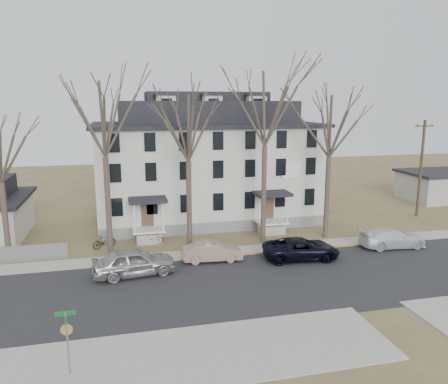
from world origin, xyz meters
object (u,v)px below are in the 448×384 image
object	(u,v)px
car_white	(392,238)
utility_pole_far	(421,167)
boarding_house	(207,164)
tree_mid_right	(331,122)
tree_far_left	(103,114)
car_silver	(134,262)
car_tan	(212,252)
tree_center	(265,103)
car_navy	(301,249)
tree_mid_left	(188,123)
bicycle_left	(152,239)
street_sign	(67,334)
bicycle_right	(104,242)

from	to	relation	value
car_white	utility_pole_far	bearing A→B (deg)	-41.69
boarding_house	car_white	world-z (taller)	boarding_house
tree_mid_right	tree_far_left	bearing A→B (deg)	180.00
car_silver	car_tan	world-z (taller)	car_silver
tree_center	car_tan	distance (m)	11.98
tree_center	tree_mid_right	xyz separation A→B (m)	(5.50, 0.00, -1.48)
utility_pole_far	car_tan	size ratio (longest dim) A/B	2.24
car_navy	car_white	world-z (taller)	car_navy
tree_mid_right	utility_pole_far	xyz separation A→B (m)	(12.00, 4.20, -4.70)
tree_mid_left	car_white	size ratio (longest dim) A/B	2.48
tree_mid_left	tree_far_left	bearing A→B (deg)	180.00
tree_mid_right	utility_pole_far	world-z (taller)	tree_mid_right
car_silver	car_white	world-z (taller)	car_silver
boarding_house	bicycle_left	size ratio (longest dim) A/B	11.49
car_white	street_sign	bearing A→B (deg)	120.67
car_silver	car_navy	bearing A→B (deg)	-96.60
bicycle_left	car_tan	bearing A→B (deg)	-135.59
boarding_house	tree_mid_right	world-z (taller)	tree_mid_right
tree_far_left	utility_pole_far	size ratio (longest dim) A/B	1.44
tree_mid_right	bicycle_right	distance (m)	20.17
tree_mid_left	bicycle_left	size ratio (longest dim) A/B	7.04
car_tan	car_white	distance (m)	14.26
car_white	bicycle_left	world-z (taller)	car_white
tree_mid_left	utility_pole_far	bearing A→B (deg)	10.13
car_navy	bicycle_left	xyz separation A→B (m)	(-10.23, 5.88, -0.29)
car_navy	tree_mid_right	bearing A→B (deg)	-37.31
boarding_house	car_white	distance (m)	17.73
car_silver	bicycle_right	xyz separation A→B (m)	(-2.06, 5.95, -0.35)
tree_mid_left	bicycle_left	distance (m)	9.66
tree_mid_right	tree_center	bearing A→B (deg)	180.00
utility_pole_far	street_sign	bearing A→B (deg)	-148.15
car_silver	bicycle_left	distance (m)	6.38
car_white	bicycle_left	bearing A→B (deg)	78.51
car_navy	utility_pole_far	bearing A→B (deg)	-56.42
car_white	bicycle_left	xyz separation A→B (m)	(-18.17, 5.12, -0.27)
tree_far_left	tree_center	bearing A→B (deg)	0.00
tree_mid_left	street_sign	bearing A→B (deg)	-116.32
car_navy	bicycle_left	distance (m)	11.81
tree_mid_left	street_sign	xyz separation A→B (m)	(-7.42, -15.01, -7.71)
tree_far_left	utility_pole_far	distance (m)	30.29
tree_far_left	car_navy	bearing A→B (deg)	-18.44
tree_mid_left	car_navy	world-z (taller)	tree_mid_left
tree_center	tree_mid_right	world-z (taller)	tree_center
car_tan	tree_mid_right	bearing A→B (deg)	-68.39
bicycle_right	car_tan	bearing A→B (deg)	-143.54
car_navy	bicycle_right	bearing A→B (deg)	73.07
tree_mid_right	street_sign	bearing A→B (deg)	-141.58
tree_mid_left	utility_pole_far	size ratio (longest dim) A/B	1.34
boarding_house	car_navy	size ratio (longest dim) A/B	3.80
tree_far_left	street_sign	size ratio (longest dim) A/B	4.72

